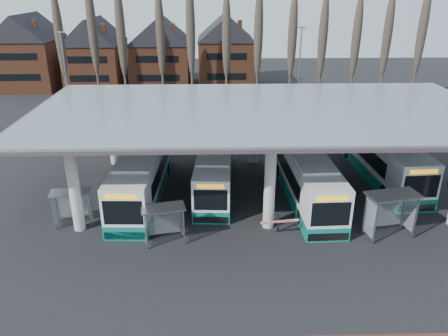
{
  "coord_description": "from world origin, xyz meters",
  "views": [
    {
      "loc": [
        -3.47,
        -21.78,
        14.46
      ],
      "look_at": [
        -2.71,
        7.0,
        2.19
      ],
      "focal_mm": 35.0,
      "sensor_mm": 36.0,
      "label": 1
    }
  ],
  "objects_px": {
    "bus_0": "(143,174)",
    "bus_2": "(306,175)",
    "bus_3": "(380,155)",
    "shelter_2": "(390,205)",
    "shelter_1": "(163,216)",
    "shelter_0": "(72,200)",
    "bus_1": "(215,168)"
  },
  "relations": [
    {
      "from": "shelter_0",
      "to": "shelter_2",
      "type": "height_order",
      "value": "shelter_2"
    },
    {
      "from": "bus_0",
      "to": "bus_3",
      "type": "height_order",
      "value": "bus_3"
    },
    {
      "from": "bus_0",
      "to": "shelter_0",
      "type": "distance_m",
      "value": 5.69
    },
    {
      "from": "bus_2",
      "to": "shelter_1",
      "type": "bearing_deg",
      "value": -150.52
    },
    {
      "from": "shelter_1",
      "to": "bus_0",
      "type": "bearing_deg",
      "value": 96.04
    },
    {
      "from": "shelter_1",
      "to": "shelter_2",
      "type": "relative_size",
      "value": 0.83
    },
    {
      "from": "bus_2",
      "to": "shelter_2",
      "type": "xyz_separation_m",
      "value": [
        4.0,
        -5.54,
        0.46
      ]
    },
    {
      "from": "bus_1",
      "to": "shelter_1",
      "type": "xyz_separation_m",
      "value": [
        -3.11,
        -7.69,
        0.22
      ]
    },
    {
      "from": "bus_1",
      "to": "shelter_2",
      "type": "relative_size",
      "value": 3.46
    },
    {
      "from": "bus_1",
      "to": "shelter_0",
      "type": "height_order",
      "value": "bus_1"
    },
    {
      "from": "shelter_0",
      "to": "shelter_1",
      "type": "bearing_deg",
      "value": -29.4
    },
    {
      "from": "shelter_0",
      "to": "shelter_2",
      "type": "xyz_separation_m",
      "value": [
        19.73,
        -1.96,
        0.41
      ]
    },
    {
      "from": "shelter_2",
      "to": "bus_0",
      "type": "bearing_deg",
      "value": 147.71
    },
    {
      "from": "bus_1",
      "to": "bus_2",
      "type": "relative_size",
      "value": 0.92
    },
    {
      "from": "bus_2",
      "to": "bus_3",
      "type": "relative_size",
      "value": 0.96
    },
    {
      "from": "shelter_1",
      "to": "shelter_2",
      "type": "height_order",
      "value": "shelter_2"
    },
    {
      "from": "bus_3",
      "to": "shelter_2",
      "type": "bearing_deg",
      "value": -109.71
    },
    {
      "from": "bus_0",
      "to": "bus_3",
      "type": "relative_size",
      "value": 0.97
    },
    {
      "from": "bus_0",
      "to": "shelter_2",
      "type": "xyz_separation_m",
      "value": [
        15.81,
        -6.08,
        0.44
      ]
    },
    {
      "from": "bus_2",
      "to": "shelter_1",
      "type": "relative_size",
      "value": 4.53
    },
    {
      "from": "bus_0",
      "to": "shelter_0",
      "type": "xyz_separation_m",
      "value": [
        -3.92,
        -4.12,
        0.03
      ]
    },
    {
      "from": "bus_0",
      "to": "bus_2",
      "type": "relative_size",
      "value": 1.01
    },
    {
      "from": "bus_1",
      "to": "shelter_0",
      "type": "relative_size",
      "value": 4.37
    },
    {
      "from": "shelter_2",
      "to": "shelter_0",
      "type": "bearing_deg",
      "value": 163.07
    },
    {
      "from": "bus_2",
      "to": "bus_3",
      "type": "xyz_separation_m",
      "value": [
        6.74,
        3.66,
        0.06
      ]
    },
    {
      "from": "bus_1",
      "to": "shelter_2",
      "type": "distance_m",
      "value": 12.86
    },
    {
      "from": "bus_0",
      "to": "shelter_0",
      "type": "relative_size",
      "value": 4.79
    },
    {
      "from": "bus_0",
      "to": "shelter_1",
      "type": "distance_m",
      "value": 6.78
    },
    {
      "from": "bus_1",
      "to": "shelter_1",
      "type": "bearing_deg",
      "value": -108.96
    },
    {
      "from": "bus_1",
      "to": "bus_3",
      "type": "relative_size",
      "value": 0.89
    },
    {
      "from": "bus_0",
      "to": "bus_2",
      "type": "distance_m",
      "value": 11.82
    },
    {
      "from": "bus_3",
      "to": "shelter_0",
      "type": "height_order",
      "value": "bus_3"
    }
  ]
}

